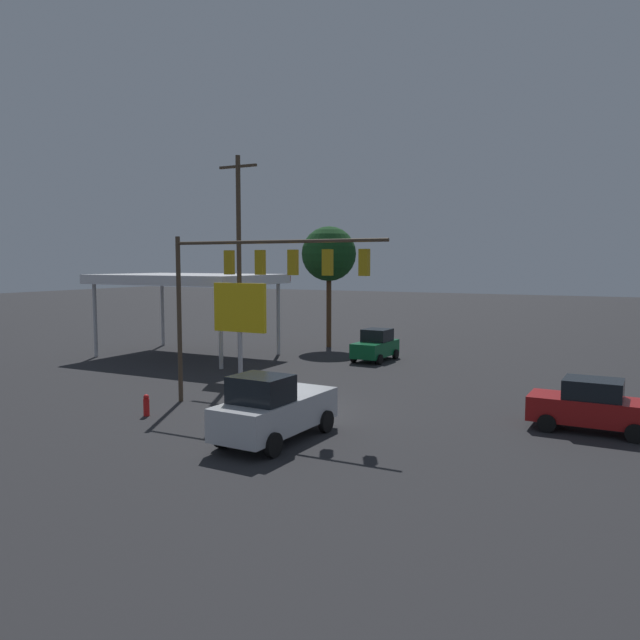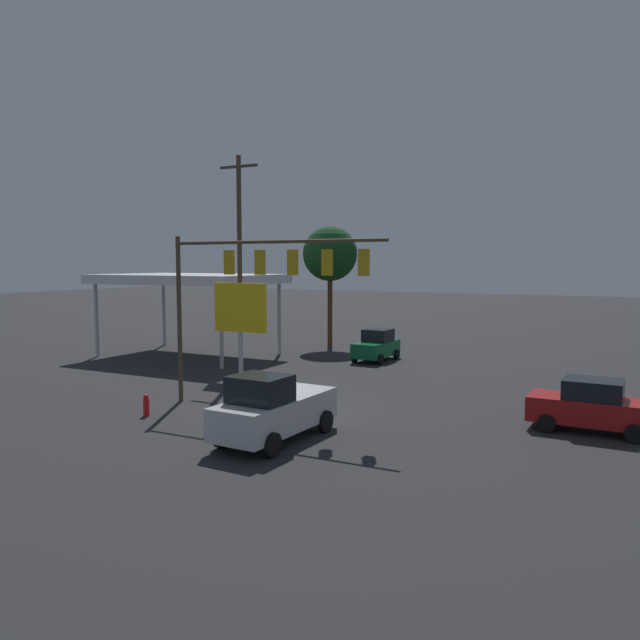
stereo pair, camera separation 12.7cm
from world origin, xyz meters
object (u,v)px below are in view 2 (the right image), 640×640
at_px(price_sign, 240,311).
at_px(fire_hydrant, 146,405).
at_px(hatchback_crossing, 376,346).
at_px(street_tree, 330,254).
at_px(traffic_signal_assembly, 259,275).
at_px(sedan_far, 592,406).
at_px(pickup_parked, 273,409).
at_px(utility_pole, 240,260).

distance_m(price_sign, fire_hydrant, 8.92).
height_order(hatchback_crossing, fire_hydrant, hatchback_crossing).
xyz_separation_m(street_tree, fire_hydrant, (-2.63, 21.69, -6.27)).
bearing_deg(price_sign, fire_hydrant, 97.77).
xyz_separation_m(traffic_signal_assembly, hatchback_crossing, (0.83, -14.62, -4.69)).
bearing_deg(sedan_far, pickup_parked, 34.36).
relative_size(traffic_signal_assembly, sedan_far, 2.22).
relative_size(traffic_signal_assembly, utility_pole, 0.82).
bearing_deg(utility_pole, hatchback_crossing, -125.81).
bearing_deg(traffic_signal_assembly, fire_hydrant, 37.11).
relative_size(pickup_parked, street_tree, 0.61).
bearing_deg(street_tree, hatchback_crossing, 141.48).
relative_size(utility_pole, pickup_parked, 2.26).
bearing_deg(pickup_parked, price_sign, -137.04).
bearing_deg(sedan_far, utility_pole, -12.37).
bearing_deg(traffic_signal_assembly, utility_pole, -50.54).
bearing_deg(pickup_parked, sedan_far, 126.08).
distance_m(price_sign, pickup_parked, 11.92).
distance_m(pickup_parked, fire_hydrant, 6.45).
relative_size(utility_pole, price_sign, 2.36).
height_order(price_sign, hatchback_crossing, price_sign).
xyz_separation_m(utility_pole, price_sign, (-1.30, 1.87, -2.65)).
distance_m(sedan_far, street_tree, 25.26).
bearing_deg(sedan_far, traffic_signal_assembly, 14.43).
bearing_deg(pickup_parked, fire_hydrant, -93.03).
xyz_separation_m(hatchback_crossing, sedan_far, (-13.25, 11.67, 0.00)).
relative_size(price_sign, street_tree, 0.58).
xyz_separation_m(utility_pole, fire_hydrant, (-2.43, 10.11, -5.84)).
relative_size(traffic_signal_assembly, fire_hydrant, 11.20).
bearing_deg(traffic_signal_assembly, pickup_parked, 129.00).
relative_size(pickup_parked, fire_hydrant, 6.01).
xyz_separation_m(pickup_parked, fire_hydrant, (6.39, -0.65, -0.67)).
distance_m(traffic_signal_assembly, fire_hydrant, 6.92).
bearing_deg(pickup_parked, traffic_signal_assembly, -138.21).
xyz_separation_m(price_sign, pickup_parked, (-7.51, 8.90, -2.52)).
relative_size(sedan_far, fire_hydrant, 5.04).
relative_size(utility_pole, fire_hydrant, 13.59).
bearing_deg(street_tree, traffic_signal_assembly, 108.30).
relative_size(hatchback_crossing, sedan_far, 0.87).
bearing_deg(sedan_far, street_tree, -39.50).
distance_m(pickup_parked, street_tree, 24.73).
xyz_separation_m(traffic_signal_assembly, price_sign, (4.76, -5.50, -2.01)).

